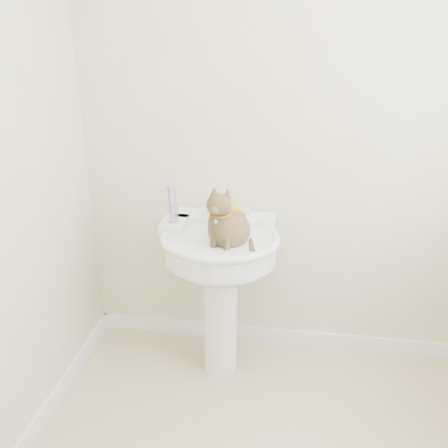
% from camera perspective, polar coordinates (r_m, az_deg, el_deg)
% --- Properties ---
extents(wall_back, '(2.20, 0.00, 2.50)m').
position_cam_1_polar(wall_back, '(2.48, 7.67, 10.17)').
color(wall_back, beige).
rests_on(wall_back, ground).
extents(baseboard_back, '(2.20, 0.02, 0.09)m').
position_cam_1_polar(baseboard_back, '(2.97, 6.42, -13.16)').
color(baseboard_back, white).
rests_on(baseboard_back, floor).
extents(pedestal_sink, '(0.62, 0.61, 0.85)m').
position_cam_1_polar(pedestal_sink, '(2.42, -0.51, -4.57)').
color(pedestal_sink, white).
rests_on(pedestal_sink, floor).
extents(faucet, '(0.28, 0.12, 0.14)m').
position_cam_1_polar(faucet, '(2.47, 0.08, 1.67)').
color(faucet, silver).
rests_on(faucet, pedestal_sink).
extents(soap_bar, '(0.10, 0.07, 0.03)m').
position_cam_1_polar(soap_bar, '(2.55, 1.46, 1.76)').
color(soap_bar, yellow).
rests_on(soap_bar, pedestal_sink).
extents(toothbrush_cup, '(0.07, 0.07, 0.19)m').
position_cam_1_polar(toothbrush_cup, '(2.42, -6.20, 1.31)').
color(toothbrush_cup, silver).
rests_on(toothbrush_cup, pedestal_sink).
extents(cat, '(0.23, 0.28, 0.42)m').
position_cam_1_polar(cat, '(2.27, 0.42, -0.25)').
color(cat, brown).
rests_on(cat, pedestal_sink).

